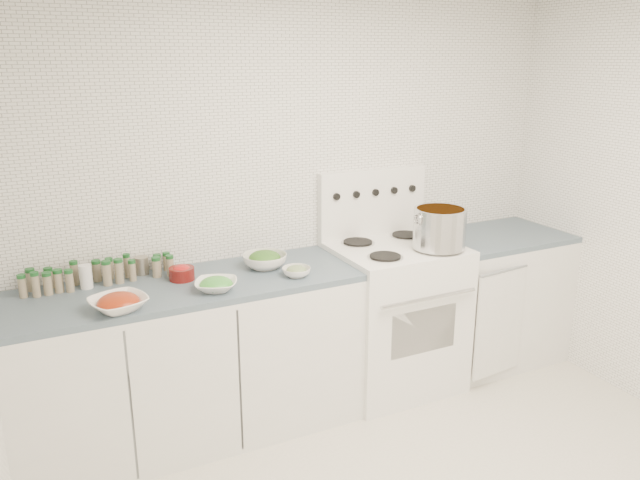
{
  "coord_description": "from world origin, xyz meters",
  "views": [
    {
      "loc": [
        -1.56,
        -1.89,
        2.06
      ],
      "look_at": [
        -0.06,
        1.14,
        1.05
      ],
      "focal_mm": 35.0,
      "sensor_mm": 36.0,
      "label": 1
    }
  ],
  "objects": [
    {
      "name": "room_walls",
      "position": [
        0.0,
        0.0,
        1.56
      ],
      "size": [
        3.54,
        3.04,
        2.52
      ],
      "color": "white",
      "rests_on": "ground"
    },
    {
      "name": "counter_left",
      "position": [
        -0.82,
        1.19,
        0.45
      ],
      "size": [
        1.85,
        0.62,
        0.9
      ],
      "color": "white",
      "rests_on": "ground"
    },
    {
      "name": "stove",
      "position": [
        0.48,
        1.19,
        0.5
      ],
      "size": [
        0.76,
        0.7,
        1.36
      ],
      "color": "white",
      "rests_on": "ground"
    },
    {
      "name": "counter_right",
      "position": [
        1.3,
        1.19,
        0.45
      ],
      "size": [
        0.89,
        0.67,
        0.9
      ],
      "color": "white",
      "rests_on": "ground"
    },
    {
      "name": "stock_pot",
      "position": [
        0.67,
        1.01,
        1.08
      ],
      "size": [
        0.34,
        0.31,
        0.24
      ],
      "rotation": [
        0.0,
        0.0,
        0.43
      ],
      "color": "silver",
      "rests_on": "stove"
    },
    {
      "name": "bowl_tomato",
      "position": [
        -1.2,
        0.98,
        0.94
      ],
      "size": [
        0.32,
        0.32,
        0.09
      ],
      "color": "white",
      "rests_on": "counter_left"
    },
    {
      "name": "bowl_snowpea",
      "position": [
        -0.71,
        1.03,
        0.93
      ],
      "size": [
        0.28,
        0.28,
        0.07
      ],
      "color": "white",
      "rests_on": "counter_left"
    },
    {
      "name": "bowl_broccoli",
      "position": [
        -0.35,
        1.25,
        0.95
      ],
      "size": [
        0.26,
        0.26,
        0.1
      ],
      "color": "white",
      "rests_on": "counter_left"
    },
    {
      "name": "bowl_zucchini",
      "position": [
        -0.25,
        1.04,
        0.93
      ],
      "size": [
        0.19,
        0.19,
        0.06
      ],
      "color": "white",
      "rests_on": "counter_left"
    },
    {
      "name": "bowl_pepper",
      "position": [
        -0.83,
        1.26,
        0.94
      ],
      "size": [
        0.14,
        0.14,
        0.08
      ],
      "color": "#59110F",
      "rests_on": "counter_left"
    },
    {
      "name": "salt_canister",
      "position": [
        -1.3,
        1.36,
        0.96
      ],
      "size": [
        0.08,
        0.08,
        0.12
      ],
      "primitive_type": "cylinder",
      "rotation": [
        0.0,
        0.0,
        -0.41
      ],
      "color": "white",
      "rests_on": "counter_left"
    },
    {
      "name": "tin_can",
      "position": [
        -1.0,
        1.45,
        0.95
      ],
      "size": [
        0.1,
        0.1,
        0.1
      ],
      "primitive_type": "cylinder",
      "rotation": [
        0.0,
        0.0,
        -0.39
      ],
      "color": "gray",
      "rests_on": "counter_left"
    },
    {
      "name": "spice_cluster",
      "position": [
        -1.25,
        1.39,
        0.96
      ],
      "size": [
        0.78,
        0.16,
        0.13
      ],
      "color": "gray",
      "rests_on": "counter_left"
    }
  ]
}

